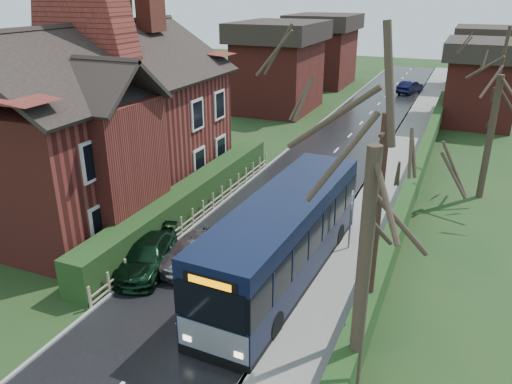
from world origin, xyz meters
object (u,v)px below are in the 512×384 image
at_px(car_green, 147,255).
at_px(telegraph_pole, 375,236).
at_px(brick_house, 96,118).
at_px(bus_stop_sign, 351,212).
at_px(car_silver, 191,250).
at_px(bus, 284,240).

distance_m(car_green, telegraph_pole, 9.28).
relative_size(brick_house, telegraph_pole, 2.02).
distance_m(bus_stop_sign, telegraph_pole, 6.05).
height_order(brick_house, car_silver, brick_house).
relative_size(bus, telegraph_pole, 1.50).
bearing_deg(bus_stop_sign, brick_house, 168.43).
xyz_separation_m(car_silver, telegraph_pole, (7.30, -1.95, 3.04)).
bearing_deg(telegraph_pole, car_silver, 171.94).
height_order(car_silver, bus_stop_sign, bus_stop_sign).
xyz_separation_m(bus, telegraph_pole, (3.60, -2.44, 2.04)).
relative_size(car_green, bus_stop_sign, 1.52).
height_order(bus, car_silver, bus).
bearing_deg(bus_stop_sign, telegraph_pole, -82.13).
bearing_deg(bus_stop_sign, car_silver, -157.83).
height_order(brick_house, telegraph_pole, brick_house).
xyz_separation_m(brick_house, car_green, (5.83, -4.75, -3.78)).
bearing_deg(brick_house, bus, -16.74).
distance_m(brick_house, bus_stop_sign, 13.00).
bearing_deg(car_silver, car_green, -139.26).
bearing_deg(brick_house, car_green, -39.14).
relative_size(brick_house, bus, 1.35).
distance_m(car_silver, car_green, 1.71).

